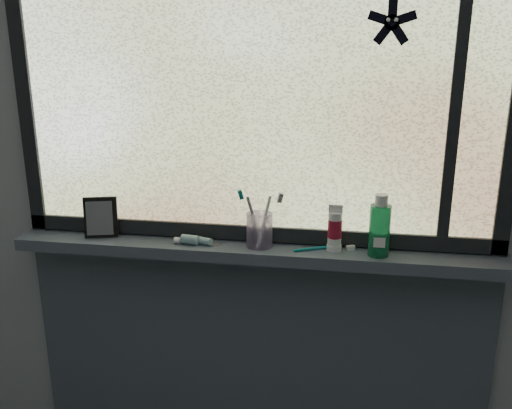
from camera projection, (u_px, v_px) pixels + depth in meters
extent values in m
cube|color=#9EA3A8|center=(257.00, 173.00, 1.87)|extent=(3.00, 0.01, 2.50)
cube|color=#454E5C|center=(253.00, 252.00, 1.88)|extent=(1.62, 0.14, 0.04)
cube|color=#454E5C|center=(256.00, 376.00, 2.08)|extent=(1.62, 0.02, 0.98)
cube|color=silver|center=(256.00, 87.00, 1.77)|extent=(1.50, 0.01, 1.00)
cube|color=black|center=(255.00, 233.00, 1.91)|extent=(1.60, 0.03, 0.05)
cube|color=black|center=(24.00, 83.00, 1.88)|extent=(0.05, 0.03, 1.10)
cube|color=black|center=(457.00, 90.00, 1.67)|extent=(0.03, 0.03, 1.00)
cube|color=black|center=(101.00, 217.00, 1.94)|extent=(0.12, 0.08, 0.14)
cylinder|color=#C2A8DF|center=(259.00, 230.00, 1.85)|extent=(0.10, 0.10, 0.11)
cylinder|color=#1C9256|center=(380.00, 225.00, 1.77)|extent=(0.07, 0.07, 0.16)
cylinder|color=silver|center=(335.00, 226.00, 1.81)|extent=(0.05, 0.05, 0.11)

